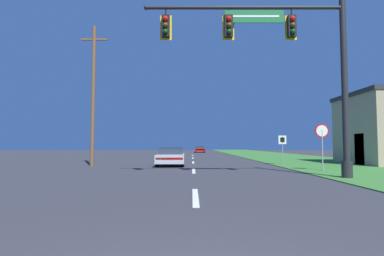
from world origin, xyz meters
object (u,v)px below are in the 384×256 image
(car_ahead, at_px, (170,157))
(stop_sign, at_px, (321,136))
(utility_pole_near, at_px, (92,93))
(far_car, at_px, (199,149))
(route_sign_post, at_px, (281,143))
(signal_mast, at_px, (289,58))

(car_ahead, height_order, stop_sign, stop_sign)
(stop_sign, xyz_separation_m, utility_pole_near, (-13.67, 3.96, 3.05))
(far_car, relative_size, route_sign_post, 2.08)
(signal_mast, distance_m, utility_pole_near, 13.17)
(car_ahead, relative_size, far_car, 1.09)
(route_sign_post, bearing_deg, signal_mast, -104.46)
(far_car, relative_size, utility_pole_near, 0.44)
(utility_pole_near, bearing_deg, route_sign_post, 4.84)
(far_car, bearing_deg, route_sign_post, -82.08)
(far_car, distance_m, stop_sign, 40.57)
(stop_sign, bearing_deg, utility_pole_near, 163.84)
(utility_pole_near, bearing_deg, car_ahead, 7.62)
(signal_mast, distance_m, route_sign_post, 9.53)
(far_car, bearing_deg, stop_sign, -82.22)
(signal_mast, relative_size, stop_sign, 3.51)
(signal_mast, distance_m, far_car, 43.97)
(car_ahead, bearing_deg, utility_pole_near, -172.38)
(car_ahead, distance_m, stop_sign, 9.72)
(car_ahead, bearing_deg, far_car, 85.26)
(signal_mast, bearing_deg, route_sign_post, 75.54)
(stop_sign, bearing_deg, route_sign_post, 96.77)
(signal_mast, bearing_deg, far_car, 93.51)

